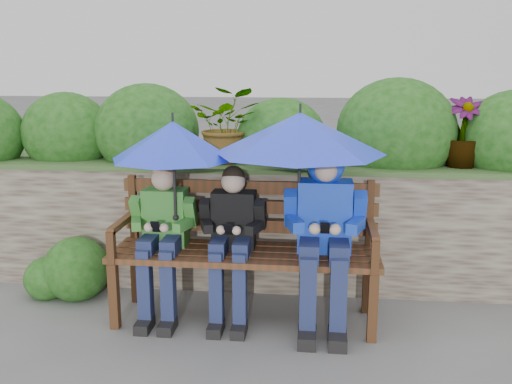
# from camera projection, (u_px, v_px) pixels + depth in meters

# --- Properties ---
(ground) EXTENTS (60.00, 60.00, 0.00)m
(ground) POSITION_uv_depth(u_px,v_px,m) (254.00, 323.00, 4.12)
(ground) COLOR #585858
(ground) RESTS_ON ground
(garden_backdrop) EXTENTS (8.00, 2.86, 1.86)m
(garden_backdrop) POSITION_uv_depth(u_px,v_px,m) (275.00, 189.00, 5.52)
(garden_backdrop) COLOR brown
(garden_backdrop) RESTS_ON ground
(park_bench) EXTENTS (1.91, 0.56, 1.01)m
(park_bench) POSITION_uv_depth(u_px,v_px,m) (246.00, 241.00, 4.14)
(park_bench) COLOR #472A16
(park_bench) RESTS_ON ground
(boy_left) EXTENTS (0.47, 0.54, 1.14)m
(boy_left) POSITION_uv_depth(u_px,v_px,m) (162.00, 231.00, 4.10)
(boy_left) COLOR #438A3D
(boy_left) RESTS_ON ground
(boy_middle) EXTENTS (0.46, 0.54, 1.13)m
(boy_middle) POSITION_uv_depth(u_px,v_px,m) (232.00, 234.00, 4.05)
(boy_middle) COLOR black
(boy_middle) RESTS_ON ground
(boy_right) EXTENTS (0.57, 0.69, 1.27)m
(boy_right) POSITION_uv_depth(u_px,v_px,m) (325.00, 222.00, 3.95)
(boy_right) COLOR #1835B7
(boy_right) RESTS_ON ground
(umbrella_left) EXTENTS (0.88, 0.88, 0.77)m
(umbrella_left) POSITION_uv_depth(u_px,v_px,m) (173.00, 140.00, 3.94)
(umbrella_left) COLOR #223AED
(umbrella_left) RESTS_ON ground
(umbrella_right) EXTENTS (1.18, 1.18, 0.81)m
(umbrella_right) POSITION_uv_depth(u_px,v_px,m) (300.00, 133.00, 3.86)
(umbrella_right) COLOR #223AED
(umbrella_right) RESTS_ON ground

